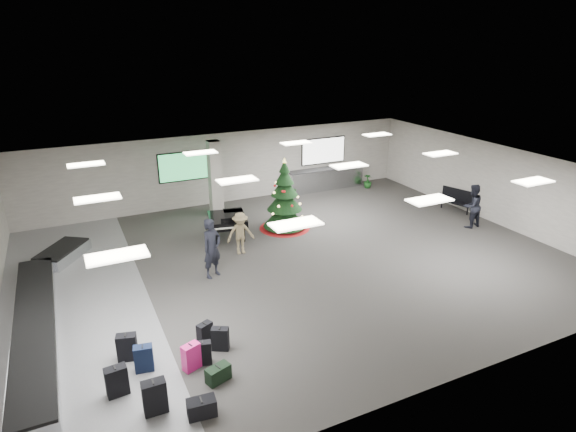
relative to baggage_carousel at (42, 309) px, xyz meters
name	(u,v)px	position (x,y,z in m)	size (l,w,h in m)	color
ground	(295,261)	(7.84, 0.08, -0.21)	(18.00, 18.00, 0.00)	#33312F
room_envelope	(277,192)	(7.46, 0.75, 2.12)	(18.02, 14.02, 3.21)	#9F9991
baggage_carousel	(42,309)	(0.00, 0.00, 0.00)	(2.28, 9.71, 0.43)	silver
service_counter	(326,179)	(12.84, 6.73, 0.33)	(4.05, 0.65, 1.08)	silver
suitcase_0	(155,397)	(2.10, -5.01, 0.16)	(0.49, 0.28, 0.77)	black
suitcase_1	(203,353)	(3.43, -3.93, 0.08)	(0.42, 0.29, 0.61)	black
pink_suitcase	(191,357)	(3.13, -3.98, 0.11)	(0.47, 0.36, 0.66)	#E91E80
suitcase_3	(205,333)	(3.69, -3.17, 0.08)	(0.44, 0.36, 0.60)	black
navy_suitcase	(144,358)	(2.13, -3.57, 0.11)	(0.46, 0.32, 0.67)	black
suitcase_5	(117,381)	(1.47, -4.13, 0.13)	(0.48, 0.29, 0.71)	black
green_duffel	(218,374)	(3.56, -4.65, -0.03)	(0.61, 0.44, 0.39)	black
suitcase_7	(220,339)	(3.97, -3.56, 0.09)	(0.47, 0.39, 0.62)	black
suitcase_8	(127,347)	(1.85, -2.98, 0.13)	(0.51, 0.37, 0.70)	black
black_duffel	(202,408)	(2.93, -5.51, -0.02)	(0.61, 0.38, 0.40)	black
christmas_tree	(285,205)	(8.78, 2.93, 0.78)	(2.03, 2.03, 2.89)	maroon
grand_piano	(227,220)	(6.43, 3.03, 0.50)	(1.64, 1.97, 0.99)	black
bench	(457,199)	(16.44, 1.49, 0.33)	(0.96, 1.61, 0.97)	black
traveler_a	(212,248)	(4.97, 0.23, 0.77)	(0.71, 0.47, 1.96)	black
traveler_b	(240,233)	(6.38, 1.47, 0.55)	(0.98, 0.57, 1.52)	#92805A
traveler_bench	(472,206)	(15.56, -0.18, 0.68)	(0.87, 0.68, 1.78)	black
potted_plant_left	(293,188)	(10.97, 6.58, 0.16)	(0.41, 0.33, 0.75)	#174115
potted_plant_right	(368,181)	(14.87, 6.01, 0.14)	(0.40, 0.40, 0.71)	#174115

